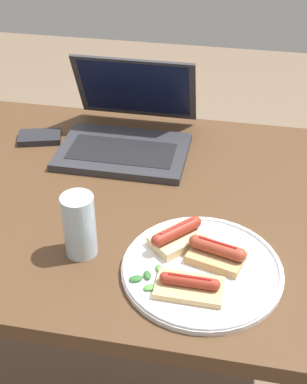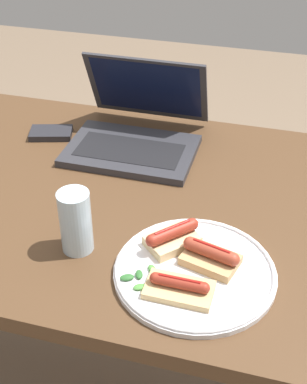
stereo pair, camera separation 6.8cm
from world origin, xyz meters
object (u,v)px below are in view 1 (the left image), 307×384
Objects in this scene: plate at (202,269)px; external_drive at (40,137)px; drinking_glass at (79,225)px; laptop at (127,133)px.

plate is 2.45× the size of external_drive.
plate is at bearing -3.04° from drinking_glass.
plate is 0.24m from drinking_glass.
laptop is at bearing -13.25° from external_drive.
laptop is at bearing 90.84° from drinking_glass.
plate and external_drive have the same top height.
laptop is 0.40m from drinking_glass.
drinking_glass is 0.45m from external_drive.
laptop is 2.42× the size of drinking_glass.
drinking_glass is (0.01, -0.40, 0.03)m from laptop.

